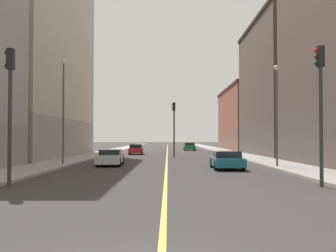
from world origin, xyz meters
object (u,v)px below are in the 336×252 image
(car_red, at_px, (134,149))
(traffic_light_right_near, at_px, (8,97))
(building_left_far, at_px, (249,119))
(street_lamp_right_near, at_px, (61,101))
(traffic_light_left_near, at_px, (318,96))
(car_teal, at_px, (225,160))
(car_green, at_px, (188,147))
(building_right_midblock, at_px, (31,50))
(street_lamp_left_near, at_px, (275,105))
(car_silver, at_px, (109,158))
(building_left_mid, at_px, (287,89))
(traffic_light_median_far, at_px, (172,122))

(car_red, bearing_deg, traffic_light_right_near, -94.35)
(building_left_far, height_order, street_lamp_right_near, building_left_far)
(traffic_light_left_near, distance_m, car_teal, 10.88)
(street_lamp_right_near, xyz_separation_m, car_teal, (11.72, -2.70, -4.21))
(traffic_light_right_near, bearing_deg, building_left_far, 68.27)
(traffic_light_right_near, distance_m, car_green, 51.91)
(traffic_light_right_near, bearing_deg, car_green, 78.46)
(building_right_midblock, height_order, traffic_light_left_near, building_right_midblock)
(car_teal, bearing_deg, car_green, 90.52)
(car_red, bearing_deg, street_lamp_left_near, -64.20)
(traffic_light_left_near, height_order, car_silver, traffic_light_left_near)
(building_right_midblock, bearing_deg, car_green, 53.19)
(building_left_mid, relative_size, building_right_midblock, 0.75)
(traffic_light_median_far, distance_m, car_red, 9.46)
(car_green, bearing_deg, building_right_midblock, -126.81)
(traffic_light_right_near, height_order, car_green, traffic_light_right_near)
(car_green, bearing_deg, street_lamp_right_near, -106.62)
(traffic_light_median_far, bearing_deg, car_silver, -109.66)
(car_green, xyz_separation_m, car_silver, (-7.94, -37.33, -0.05))
(street_lamp_left_near, distance_m, car_teal, 5.29)
(street_lamp_right_near, bearing_deg, building_right_midblock, 116.74)
(street_lamp_right_near, bearing_deg, traffic_light_left_near, -41.73)
(traffic_light_right_near, distance_m, car_red, 35.19)
(car_green, distance_m, car_silver, 38.16)
(building_right_midblock, bearing_deg, street_lamp_right_near, -63.26)
(traffic_light_median_far, bearing_deg, car_red, 122.51)
(building_left_mid, bearing_deg, building_left_far, 90.00)
(building_left_mid, bearing_deg, car_silver, -136.92)
(car_red, relative_size, car_teal, 1.02)
(traffic_light_right_near, distance_m, car_silver, 14.03)
(building_right_midblock, distance_m, traffic_light_left_near, 34.71)
(building_left_far, height_order, building_right_midblock, building_right_midblock)
(traffic_light_median_far, relative_size, street_lamp_right_near, 0.77)
(building_left_far, bearing_deg, car_green, -167.34)
(building_right_midblock, distance_m, street_lamp_left_near, 28.06)
(traffic_light_right_near, height_order, street_lamp_right_near, street_lamp_right_near)
(street_lamp_right_near, distance_m, car_teal, 12.74)
(building_right_midblock, relative_size, car_red, 5.61)
(traffic_light_left_near, xyz_separation_m, street_lamp_right_near, (-14.29, 12.75, 0.91))
(building_right_midblock, bearing_deg, car_silver, -51.56)
(traffic_light_right_near, xyz_separation_m, car_teal, (10.73, 10.04, -3.24))
(car_green, bearing_deg, building_left_far, 12.66)
(car_green, bearing_deg, building_left_mid, -61.26)
(car_red, distance_m, car_silver, 21.51)
(traffic_light_right_near, bearing_deg, street_lamp_left_near, 37.06)
(traffic_light_right_near, xyz_separation_m, traffic_light_median_far, (7.43, 27.45, 0.05))
(car_red, distance_m, car_green, 17.59)
(building_right_midblock, bearing_deg, traffic_light_left_near, -51.28)
(building_left_mid, bearing_deg, car_green, 118.74)
(building_left_mid, xyz_separation_m, traffic_light_left_near, (-7.90, -30.99, -4.09))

